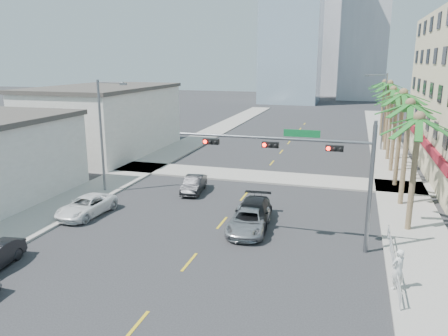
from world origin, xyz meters
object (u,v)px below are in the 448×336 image
(car_lane_center, at_px, (248,221))
(car_lane_right, at_px, (253,213))
(traffic_signal_mast, at_px, (311,161))
(car_lane_left, at_px, (194,184))
(car_parked_far, at_px, (86,206))
(pedestrian, at_px, (398,269))

(car_lane_center, distance_m, car_lane_right, 1.20)
(traffic_signal_mast, bearing_deg, car_lane_center, 162.79)
(car_lane_right, bearing_deg, car_lane_center, -94.59)
(car_lane_left, bearing_deg, traffic_signal_mast, -46.18)
(car_parked_far, relative_size, car_lane_center, 0.96)
(car_lane_left, relative_size, car_lane_right, 0.76)
(car_lane_right, xyz_separation_m, pedestrian, (8.30, -6.41, 0.36))
(traffic_signal_mast, relative_size, car_parked_far, 2.32)
(traffic_signal_mast, height_order, car_parked_far, traffic_signal_mast)
(car_parked_far, distance_m, car_lane_center, 11.41)
(car_parked_far, distance_m, car_lane_left, 8.91)
(car_lane_center, bearing_deg, car_parked_far, 178.59)
(car_lane_left, height_order, car_lane_center, car_lane_center)
(car_parked_far, relative_size, pedestrian, 2.43)
(car_lane_center, bearing_deg, pedestrian, -35.51)
(pedestrian, bearing_deg, car_lane_left, -78.10)
(traffic_signal_mast, xyz_separation_m, car_lane_left, (-9.98, 8.01, -4.40))
(car_lane_left, bearing_deg, pedestrian, -47.15)
(pedestrian, bearing_deg, car_lane_right, -76.04)
(car_lane_right, distance_m, pedestrian, 10.49)
(car_lane_left, xyz_separation_m, pedestrian, (14.49, -12.05, 0.47))
(traffic_signal_mast, bearing_deg, pedestrian, -41.80)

